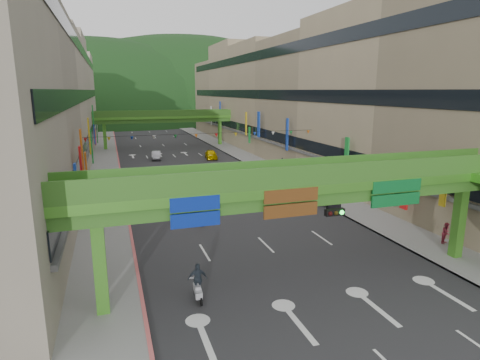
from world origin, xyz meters
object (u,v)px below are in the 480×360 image
object	(u,v)px
overpass_near	(328,197)
pedestrian_red	(446,235)
scooter_rider_mid	(267,188)
car_silver	(156,155)
scooter_rider_near	(198,209)
car_yellow	(211,154)

from	to	relation	value
overpass_near	pedestrian_red	size ratio (longest dim) A/B	18.34
overpass_near	scooter_rider_mid	bearing A→B (deg)	78.11
scooter_rider_mid	car_silver	xyz separation A→B (m)	(-8.16, 27.12, -0.30)
car_silver	scooter_rider_mid	bearing A→B (deg)	-67.68
scooter_rider_near	pedestrian_red	bearing A→B (deg)	-35.85
scooter_rider_mid	car_silver	bearing A→B (deg)	106.74
overpass_near	scooter_rider_near	size ratio (longest dim) A/B	13.69
overpass_near	car_yellow	distance (m)	44.09
car_silver	car_yellow	distance (m)	8.75
scooter_rider_mid	pedestrian_red	world-z (taller)	scooter_rider_mid
overpass_near	scooter_rider_near	distance (m)	15.14
car_yellow	pedestrian_red	distance (m)	41.64
scooter_rider_near	car_yellow	world-z (taller)	scooter_rider_near
car_silver	pedestrian_red	xyz separation A→B (m)	(15.49, -43.19, 0.10)
scooter_rider_mid	overpass_near	bearing A→B (deg)	-101.89
car_silver	pedestrian_red	bearing A→B (deg)	-64.69
car_silver	pedestrian_red	distance (m)	45.89
scooter_rider_near	pedestrian_red	size ratio (longest dim) A/B	1.34
scooter_rider_mid	car_yellow	xyz separation A→B (m)	(0.32, 24.96, -0.24)
scooter_rider_near	pedestrian_red	world-z (taller)	scooter_rider_near
car_yellow	pedestrian_red	size ratio (longest dim) A/B	2.80
overpass_near	pedestrian_red	bearing A→B (deg)	13.08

